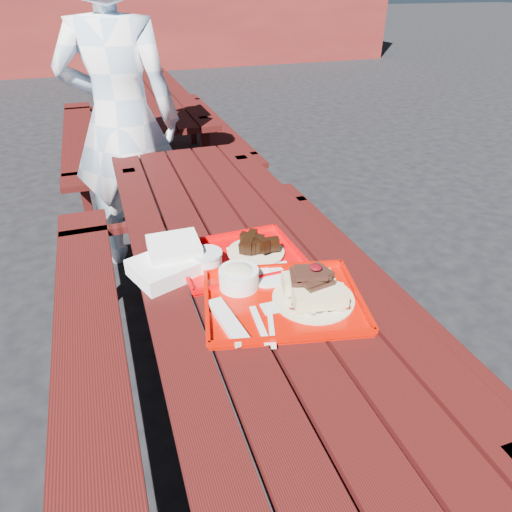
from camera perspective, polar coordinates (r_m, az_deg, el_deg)
name	(u,v)px	position (r m, az deg, el deg)	size (l,w,h in m)	color
ground	(245,397)	(2.11, -1.40, -17.22)	(60.00, 60.00, 0.00)	black
picnic_table_near	(243,295)	(1.73, -1.63, -4.89)	(1.41, 2.40, 0.75)	#3F0C0C
picnic_table_far	(145,115)	(4.28, -13.66, 16.75)	(1.41, 2.40, 0.75)	#3F0C0C
near_tray	(282,291)	(1.37, 3.23, -4.36)	(0.53, 0.45, 0.15)	#C00B00
far_tray	(237,256)	(1.56, -2.34, -0.05)	(0.42, 0.33, 0.07)	#DA0004
white_cloth	(172,260)	(1.52, -10.50, -0.53)	(0.29, 0.25, 0.10)	white
person	(122,121)	(2.77, -16.41, 15.84)	(0.65, 0.43, 1.79)	#A9C4DF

